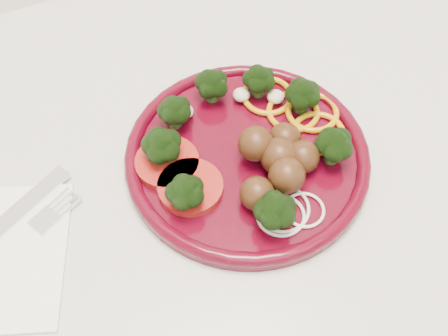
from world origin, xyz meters
name	(u,v)px	position (x,y,z in m)	size (l,w,h in m)	color
plate	(247,150)	(0.23, 1.67, 0.92)	(0.24, 0.24, 0.05)	#3E0310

